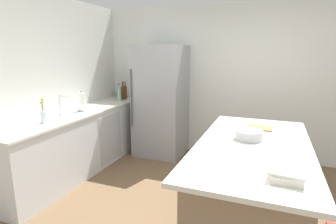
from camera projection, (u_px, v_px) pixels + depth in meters
name	position (u px, v px, depth m)	size (l,w,h in m)	color
wall_rear	(236.00, 82.00, 4.63)	(6.00, 0.10, 2.60)	silver
wall_left	(18.00, 92.00, 3.45)	(0.10, 6.00, 2.60)	silver
counter_run_left	(81.00, 141.00, 4.13)	(0.64, 2.85, 0.93)	silver
kitchen_island	(250.00, 188.00, 2.70)	(1.04, 2.11, 0.93)	#8E755B
refrigerator	(161.00, 101.00, 4.75)	(0.82, 0.79, 1.91)	#93969B
sink_faucet	(61.00, 105.00, 3.75)	(0.15, 0.05, 0.30)	silver
flower_vase	(43.00, 115.00, 3.35)	(0.08, 0.08, 0.32)	silver
paper_towel_roll	(82.00, 102.00, 4.05)	(0.14, 0.14, 0.31)	gray
vinegar_bottle	(125.00, 92.00, 5.18)	(0.05, 0.05, 0.32)	#994C23
whiskey_bottle	(123.00, 92.00, 5.10)	(0.08, 0.08, 0.33)	brown
syrup_bottle	(119.00, 94.00, 5.02)	(0.07, 0.07, 0.26)	#5B3319
gin_bottle	(119.00, 94.00, 4.91)	(0.07, 0.07, 0.31)	#8CB79E
cookbook_stack	(287.00, 176.00, 1.84)	(0.25, 0.19, 0.08)	silver
mixing_bowl	(249.00, 135.00, 2.73)	(0.28, 0.28, 0.10)	#B2B5BA
cutting_board	(260.00, 128.00, 3.13)	(0.30, 0.24, 0.02)	#9E7042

